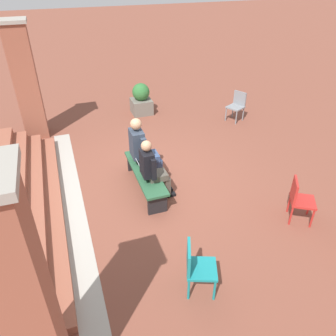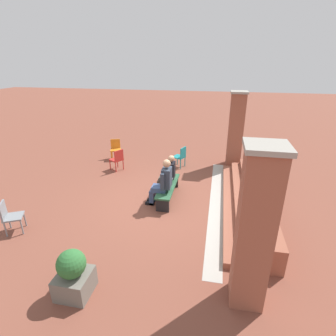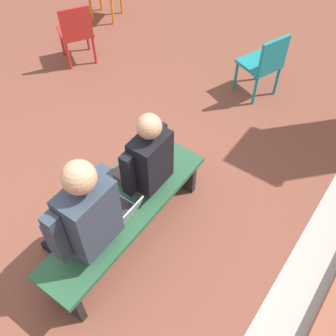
% 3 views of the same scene
% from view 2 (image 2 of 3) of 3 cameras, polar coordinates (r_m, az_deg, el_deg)
% --- Properties ---
extents(ground_plane, '(60.00, 60.00, 0.00)m').
position_cam_2_polar(ground_plane, '(8.10, -0.84, -7.10)').
color(ground_plane, brown).
extents(concrete_strip, '(6.25, 0.40, 0.01)m').
position_cam_2_polar(concrete_strip, '(8.13, 10.48, -7.38)').
color(concrete_strip, '#A8A399').
rests_on(concrete_strip, ground).
extents(brick_steps, '(5.45, 1.20, 0.60)m').
position_cam_2_polar(brick_steps, '(8.09, 17.36, -6.47)').
color(brick_steps, '#93513D').
rests_on(brick_steps, ground).
extents(brick_pillar_left_of_steps, '(0.64, 0.64, 2.92)m').
position_cam_2_polar(brick_pillar_left_of_steps, '(10.68, 14.54, 8.13)').
color(brick_pillar_left_of_steps, '#93513D').
rests_on(brick_pillar_left_of_steps, ground).
extents(brick_pillar_right_of_steps, '(0.64, 0.64, 2.92)m').
position_cam_2_polar(brick_pillar_right_of_steps, '(4.54, 18.30, -12.80)').
color(brick_pillar_right_of_steps, '#93513D').
rests_on(brick_pillar_right_of_steps, ground).
extents(bench, '(1.80, 0.44, 0.45)m').
position_cam_2_polar(bench, '(8.08, 0.00, -4.33)').
color(bench, '#285638').
rests_on(bench, ground).
extents(person_student, '(0.52, 0.65, 1.30)m').
position_cam_2_polar(person_student, '(8.23, -0.02, -1.16)').
color(person_student, '#4C473D').
rests_on(person_student, ground).
extents(person_adult, '(0.60, 0.75, 1.43)m').
position_cam_2_polar(person_adult, '(7.57, -1.13, -2.93)').
color(person_adult, '#384C75').
rests_on(person_adult, ground).
extents(laptop, '(0.32, 0.29, 0.21)m').
position_cam_2_polar(laptop, '(7.95, -0.02, -3.63)').
color(laptop, '#9EA0A5').
rests_on(laptop, bench).
extents(plastic_chair_far_right, '(0.53, 0.53, 0.84)m').
position_cam_2_polar(plastic_chair_far_right, '(11.53, -11.34, 4.32)').
color(plastic_chair_far_right, orange).
rests_on(plastic_chair_far_right, ground).
extents(plastic_chair_near_bench_right, '(0.57, 0.57, 0.84)m').
position_cam_2_polar(plastic_chair_near_bench_right, '(7.59, -31.24, -8.77)').
color(plastic_chair_near_bench_right, gray).
rests_on(plastic_chair_near_bench_right, ground).
extents(plastic_chair_foreground, '(0.54, 0.54, 0.84)m').
position_cam_2_polar(plastic_chair_foreground, '(10.38, 2.77, 2.69)').
color(plastic_chair_foreground, teal).
rests_on(plastic_chair_foreground, ground).
extents(plastic_chair_near_bench_left, '(0.58, 0.58, 0.84)m').
position_cam_2_polar(plastic_chair_near_bench_left, '(10.25, -10.96, 2.02)').
color(plastic_chair_near_bench_left, red).
rests_on(plastic_chair_near_bench_left, ground).
extents(planter, '(0.60, 0.60, 0.94)m').
position_cam_2_polar(planter, '(5.37, -19.94, -20.95)').
color(planter, '#6B665B').
rests_on(planter, ground).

